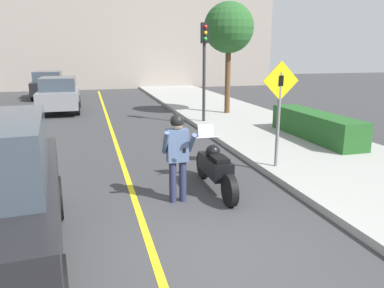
% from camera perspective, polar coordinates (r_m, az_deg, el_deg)
% --- Properties ---
extents(ground_plane, '(80.00, 80.00, 0.00)m').
position_cam_1_polar(ground_plane, '(5.67, 0.56, -16.49)').
color(ground_plane, '#38383A').
extents(sidewalk_curb, '(4.40, 44.00, 0.15)m').
position_cam_1_polar(sidewalk_curb, '(11.02, 19.13, -1.56)').
color(sidewalk_curb, '#9E9E99').
rests_on(sidewalk_curb, ground).
extents(road_center_line, '(0.12, 36.00, 0.01)m').
position_cam_1_polar(road_center_line, '(11.10, -11.06, -1.31)').
color(road_center_line, yellow).
rests_on(road_center_line, ground).
extents(building_backdrop, '(28.00, 1.20, 7.02)m').
position_cam_1_polar(building_backdrop, '(30.73, -13.42, 14.74)').
color(building_backdrop, gray).
rests_on(building_backdrop, ground).
extents(motorcycle, '(0.62, 2.34, 1.30)m').
position_cam_1_polar(motorcycle, '(7.88, 3.52, -3.57)').
color(motorcycle, black).
rests_on(motorcycle, ground).
extents(person_biker, '(0.59, 0.48, 1.74)m').
position_cam_1_polar(person_biker, '(7.11, -2.21, -0.76)').
color(person_biker, '#282D4C').
rests_on(person_biker, ground).
extents(crossing_sign, '(0.91, 0.08, 2.51)m').
position_cam_1_polar(crossing_sign, '(9.05, 13.15, 5.91)').
color(crossing_sign, slate).
rests_on(crossing_sign, sidewalk_curb).
extents(traffic_light, '(0.26, 0.30, 3.78)m').
position_cam_1_polar(traffic_light, '(14.83, 1.90, 13.56)').
color(traffic_light, '#2D2D30').
rests_on(traffic_light, sidewalk_curb).
extents(hedge_row, '(0.90, 4.05, 0.82)m').
position_cam_1_polar(hedge_row, '(12.63, 18.26, 2.69)').
color(hedge_row, '#235623').
rests_on(hedge_row, sidewalk_curb).
extents(street_tree, '(2.18, 2.18, 4.82)m').
position_cam_1_polar(street_tree, '(17.04, 5.63, 17.13)').
color(street_tree, brown).
rests_on(street_tree, sidewalk_curb).
extents(parked_car_grey, '(1.88, 4.20, 1.68)m').
position_cam_1_polar(parked_car_grey, '(19.35, -19.59, 7.14)').
color(parked_car_grey, black).
rests_on(parked_car_grey, ground).
extents(parked_car_black, '(1.88, 4.20, 1.68)m').
position_cam_1_polar(parked_car_black, '(25.52, -21.00, 8.48)').
color(parked_car_black, black).
rests_on(parked_car_black, ground).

